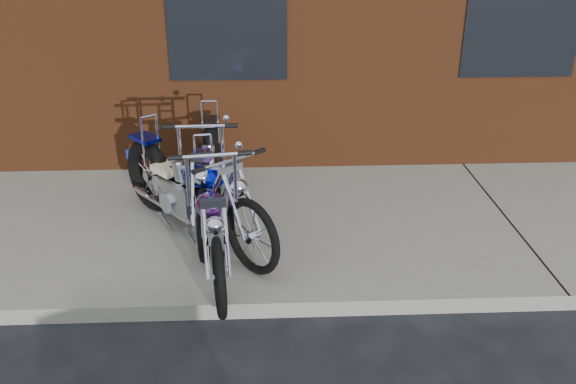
{
  "coord_description": "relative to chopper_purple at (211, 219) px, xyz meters",
  "views": [
    {
      "loc": [
        0.4,
        -4.25,
        3.15
      ],
      "look_at": [
        0.62,
        0.8,
        0.81
      ],
      "focal_mm": 38.0,
      "sensor_mm": 36.0,
      "label": 1
    }
  ],
  "objects": [
    {
      "name": "ground",
      "position": [
        0.1,
        -0.76,
        -0.57
      ],
      "size": [
        120.0,
        120.0,
        0.0
      ],
      "primitive_type": "plane",
      "color": "#282830",
      "rests_on": "ground"
    },
    {
      "name": "sidewalk",
      "position": [
        0.1,
        0.74,
        -0.49
      ],
      "size": [
        22.0,
        3.0,
        0.15
      ],
      "primitive_type": "cube",
      "color": "gray",
      "rests_on": "ground"
    },
    {
      "name": "chopper_purple",
      "position": [
        0.0,
        0.0,
        0.0
      ],
      "size": [
        0.61,
        2.31,
        1.3
      ],
      "rotation": [
        0.0,
        0.0,
        -1.42
      ],
      "color": "black",
      "rests_on": "sidewalk"
    },
    {
      "name": "chopper_blue",
      "position": [
        -0.22,
        0.48,
        0.03
      ],
      "size": [
        1.69,
        2.0,
        1.09
      ],
      "rotation": [
        0.0,
        0.0,
        -0.88
      ],
      "color": "black",
      "rests_on": "sidewalk"
    },
    {
      "name": "chopper_third",
      "position": [
        -0.08,
        0.92,
        0.02
      ],
      "size": [
        0.6,
        2.45,
        1.25
      ],
      "rotation": [
        0.0,
        0.0,
        -1.55
      ],
      "color": "black",
      "rests_on": "sidewalk"
    }
  ]
}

